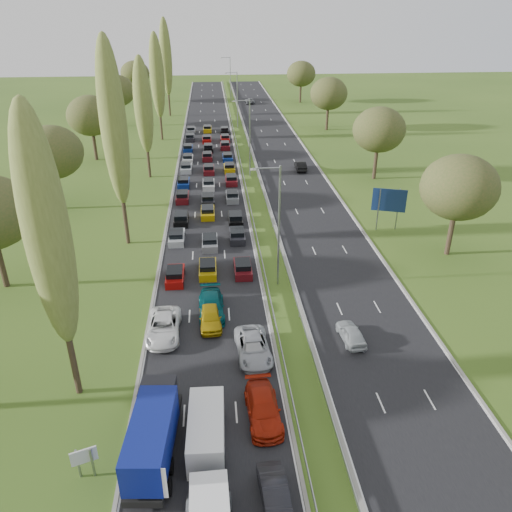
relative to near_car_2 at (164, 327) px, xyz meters
name	(u,v)px	position (x,y,z in m)	size (l,w,h in m)	color
ground	(249,172)	(10.50, 44.63, -0.82)	(260.00, 260.00, 0.00)	#38571B
near_carriageway	(208,169)	(3.75, 47.13, -0.82)	(10.50, 215.00, 0.04)	black
far_carriageway	(287,167)	(17.25, 47.13, -0.82)	(10.50, 215.00, 0.04)	black
central_reservation	(248,165)	(10.50, 47.13, -0.27)	(2.36, 215.00, 0.32)	gray
lamp_columns	(250,139)	(10.50, 42.63, 5.18)	(0.18, 140.18, 12.00)	gray
poplar_row	(133,110)	(-5.50, 32.79, 11.57)	(2.80, 127.80, 22.44)	#2D2116
woodland_left	(44,160)	(-16.00, 27.25, 6.86)	(8.00, 166.00, 11.10)	#2D2116
woodland_right	(398,143)	(30.00, 31.29, 6.86)	(8.00, 153.00, 11.10)	#2D2116
traffic_queue_fill	(208,176)	(3.74, 41.98, -0.38)	(9.10, 69.82, 0.80)	#A50C0A
near_car_2	(164,327)	(0.00, 0.00, 0.00)	(2.65, 5.74, 1.60)	silver
near_car_7	(211,306)	(3.97, 2.89, 0.00)	(2.23, 5.49, 1.59)	#044346
near_car_8	(210,317)	(3.86, 1.22, -0.02)	(1.83, 4.56, 1.55)	#A8880B
near_car_9	(275,495)	(7.25, -16.46, -0.11)	(1.46, 4.18, 1.38)	black
near_car_10	(253,347)	(7.16, -3.33, -0.04)	(2.52, 5.48, 1.52)	#A0A3A9
near_car_11	(263,409)	(7.26, -10.00, -0.03)	(2.15, 5.30, 1.54)	#A31C0A
near_car_12	(253,348)	(7.10, -3.44, -0.04)	(1.78, 4.43, 1.51)	silver
far_car_0	(351,333)	(15.28, -2.10, -0.12)	(1.60, 3.97, 1.35)	#A0A6A9
far_car_1	(301,166)	(19.12, 45.05, -0.06)	(1.57, 4.49, 1.48)	black
far_car_2	(250,101)	(15.63, 109.27, -0.09)	(2.33, 5.06, 1.41)	slate
blue_lorry	(154,432)	(0.43, -12.42, 1.01)	(2.29, 8.25, 3.49)	black
white_van_rear	(206,428)	(3.54, -11.70, 0.33)	(2.18, 5.56, 2.23)	silver
info_sign	(84,459)	(-3.40, -13.68, 0.55)	(1.45, 0.59, 2.10)	gray
direction_sign	(389,202)	(25.40, 19.76, 2.75)	(3.82, 1.37, 5.20)	gray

